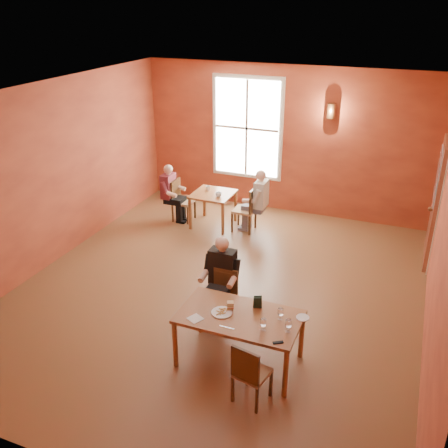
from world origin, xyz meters
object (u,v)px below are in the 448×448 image
at_px(chair_diner_maroon, 184,201).
at_px(diner_maroon, 182,194).
at_px(chair_diner_white, 244,209).
at_px(chair_diner_main, 222,299).
at_px(main_table, 239,339).
at_px(second_table, 213,209).
at_px(diner_white, 246,202).
at_px(diner_main, 221,288).
at_px(chair_empty, 252,371).

height_order(chair_diner_maroon, diner_maroon, diner_maroon).
xyz_separation_m(chair_diner_white, diner_maroon, (-1.33, 0.00, 0.12)).
bearing_deg(chair_diner_main, diner_maroon, -55.24).
bearing_deg(main_table, second_table, 117.53).
distance_m(chair_diner_main, diner_white, 3.10).
distance_m(main_table, diner_main, 0.84).
bearing_deg(chair_diner_main, chair_empty, 125.58).
bearing_deg(chair_diner_white, main_table, -161.05).
bearing_deg(diner_white, second_table, 90.00).
relative_size(chair_empty, diner_maroon, 0.69).
distance_m(chair_diner_main, chair_diner_white, 3.10).
height_order(diner_main, chair_diner_white, diner_main).
relative_size(diner_white, diner_maroon, 1.06).
bearing_deg(second_table, diner_maroon, 180.00).
distance_m(diner_white, chair_diner_maroon, 1.34).
height_order(chair_diner_main, chair_empty, chair_diner_main).
distance_m(chair_diner_main, diner_maroon, 3.66).
bearing_deg(chair_diner_main, chair_diner_maroon, -55.63).
height_order(main_table, chair_empty, chair_empty).
relative_size(second_table, diner_white, 0.64).
height_order(diner_white, chair_diner_maroon, diner_white).
bearing_deg(chair_empty, second_table, 130.07).
height_order(chair_diner_main, chair_diner_white, chair_diner_white).
xyz_separation_m(main_table, diner_white, (-1.22, 3.65, 0.25)).
xyz_separation_m(second_table, diner_white, (0.68, 0.00, 0.26)).
bearing_deg(chair_empty, diner_white, 122.41).
relative_size(chair_empty, second_table, 1.02).
distance_m(second_table, chair_diner_maroon, 0.66).
bearing_deg(main_table, diner_maroon, 125.27).
bearing_deg(chair_diner_main, main_table, 127.57).
relative_size(main_table, diner_maroon, 1.30).
height_order(main_table, chair_diner_maroon, chair_diner_maroon).
distance_m(main_table, diner_maroon, 4.48).
bearing_deg(chair_diner_maroon, second_table, 90.00).
height_order(chair_diner_white, chair_diner_maroon, chair_diner_white).
height_order(diner_main, diner_maroon, diner_main).
distance_m(main_table, chair_empty, 0.66).
distance_m(second_table, chair_diner_white, 0.66).
height_order(second_table, chair_diner_maroon, chair_diner_maroon).
bearing_deg(chair_diner_maroon, chair_empty, 34.72).
xyz_separation_m(chair_empty, second_table, (-2.26, 4.20, -0.05)).
bearing_deg(chair_diner_main, second_table, -64.94).
xyz_separation_m(diner_main, chair_diner_white, (-0.75, 3.03, -0.15)).
xyz_separation_m(main_table, chair_diner_main, (-0.50, 0.65, 0.05)).
relative_size(main_table, chair_empty, 1.87).
bearing_deg(chair_diner_white, diner_main, -166.04).
relative_size(chair_diner_main, chair_empty, 1.01).
bearing_deg(diner_main, chair_diner_maroon, -55.90).
relative_size(chair_empty, chair_diner_maroon, 0.93).
xyz_separation_m(chair_empty, diner_maroon, (-2.94, 4.20, 0.17)).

